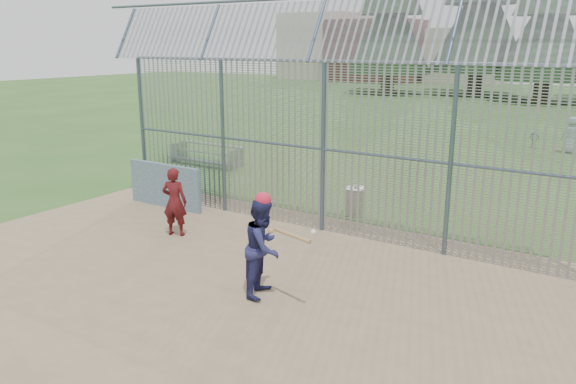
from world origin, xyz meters
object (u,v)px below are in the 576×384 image
Objects in this scene: batter at (263,247)px; bleacher at (206,154)px; dugout_wall at (165,185)px; onlooker at (175,202)px; trash_can at (355,201)px.

batter is 11.55m from bleacher.
dugout_wall is at bearing -60.30° from bleacher.
onlooker is at bearing -54.11° from bleacher.
dugout_wall reaches higher than bleacher.
dugout_wall is 6.29m from batter.
bleacher is (-7.54, 2.78, 0.03)m from trash_can.
batter reaches higher than bleacher.
bleacher is at bearing 159.77° from trash_can.
bleacher is at bearing 31.89° from batter.
bleacher is (-8.30, 8.01, -0.49)m from batter.
onlooker is 0.54× the size of bleacher.
dugout_wall is 3.05× the size of trash_can.
dugout_wall is 0.83× the size of bleacher.
dugout_wall is 5.69m from bleacher.
onlooker is at bearing -126.92° from trash_can.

